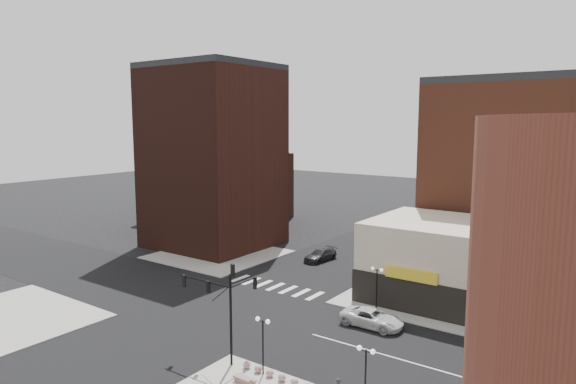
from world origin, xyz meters
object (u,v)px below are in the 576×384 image
Objects in this scene: street_lamp_se_a at (263,332)px; stone_bench at (245,380)px; street_lamp_ne at (377,278)px; white_suv at (372,318)px; dark_sedan_north at (320,255)px; traffic_signal at (224,297)px; street_lamp_se_b at (366,363)px.

street_lamp_se_a is 2.37× the size of stone_bench.
stone_bench is at bearing -93.94° from street_lamp_ne.
dark_sedan_north is (-15.02, 15.49, -0.02)m from white_suv.
street_lamp_se_a is 16.03m from street_lamp_ne.
street_lamp_ne reaches higher than dark_sedan_north.
traffic_signal reaches higher than street_lamp_se_a.
white_suv is (1.31, -3.52, -2.52)m from street_lamp_ne.
street_lamp_se_a and street_lamp_ne have the same top height.
street_lamp_se_b is 13.95m from white_suv.
traffic_signal is 4.12m from street_lamp_se_a.
traffic_signal is 1.87× the size of street_lamp_se_b.
street_lamp_se_a is 8.00m from street_lamp_se_b.
traffic_signal is 14.35m from white_suv.
traffic_signal is 6.13m from stone_bench.
street_lamp_se_b reaches higher than white_suv.
street_lamp_se_a is 0.75× the size of white_suv.
street_lamp_ne is at bearing 19.31° from white_suv.
street_lamp_se_b is 0.75× the size of white_suv.
white_suv is (6.07, 12.31, -4.19)m from traffic_signal.
dark_sedan_north is 2.94× the size of stone_bench.
dark_sedan_north is at bearing 126.53° from street_lamp_se_b.
traffic_signal is at bearing 152.72° from white_suv.
traffic_signal reaches higher than dark_sedan_north.
traffic_signal reaches higher than white_suv.
street_lamp_se_b is 0.81× the size of dark_sedan_north.
white_suv is 14.44m from stone_bench.
traffic_signal is 1.87× the size of street_lamp_se_a.
street_lamp_ne is (1.00, 16.00, 0.00)m from street_lamp_se_a.
street_lamp_se_a and street_lamp_se_b have the same top height.
street_lamp_se_a is at bearing 168.49° from white_suv.
traffic_signal is 1.40× the size of white_suv.
white_suv is at bearing 79.54° from street_lamp_se_a.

